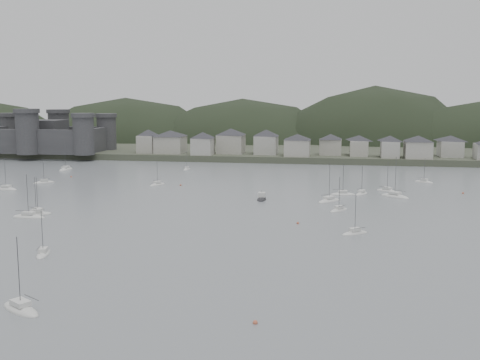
# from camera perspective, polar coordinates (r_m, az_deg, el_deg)

# --- Properties ---
(ground) EXTENTS (900.00, 900.00, 0.00)m
(ground) POSITION_cam_1_polar(r_m,az_deg,el_deg) (102.69, -7.18, -9.31)
(ground) COLOR slate
(ground) RESTS_ON ground
(far_shore_land) EXTENTS (900.00, 250.00, 3.00)m
(far_shore_land) POSITION_cam_1_polar(r_m,az_deg,el_deg) (390.74, 5.47, 3.94)
(far_shore_land) COLOR #383D2D
(far_shore_land) RESTS_ON ground
(forested_ridge) EXTENTS (851.55, 103.94, 102.57)m
(forested_ridge) POSITION_cam_1_polar(r_m,az_deg,el_deg) (366.20, 5.89, 1.64)
(forested_ridge) COLOR black
(forested_ridge) RESTS_ON ground
(castle) EXTENTS (66.00, 43.00, 20.00)m
(castle) POSITION_cam_1_polar(r_m,az_deg,el_deg) (311.91, -18.86, 4.19)
(castle) COLOR #373739
(castle) RESTS_ON far_shore_land
(waterfront_town) EXTENTS (451.48, 28.46, 12.92)m
(waterfront_town) POSITION_cam_1_polar(r_m,az_deg,el_deg) (278.64, 14.18, 3.46)
(waterfront_town) COLOR #9E9C91
(waterfront_town) RESTS_ON far_shore_land
(sailboat_lead) EXTENTS (5.31, 7.40, 9.80)m
(sailboat_lead) POSITION_cam_1_polar(r_m,az_deg,el_deg) (187.04, 11.98, -1.35)
(sailboat_lead) COLOR silver
(sailboat_lead) RESTS_ON ground
(moored_fleet) EXTENTS (218.98, 168.67, 13.40)m
(moored_fleet) POSITION_cam_1_polar(r_m,az_deg,el_deg) (164.49, -7.06, -2.55)
(moored_fleet) COLOR silver
(moored_fleet) RESTS_ON ground
(motor_launch_far) EXTENTS (2.92, 7.51, 3.78)m
(motor_launch_far) POSITION_cam_1_polar(r_m,az_deg,el_deg) (173.78, 2.17, -1.87)
(motor_launch_far) COLOR black
(motor_launch_far) RESTS_ON ground
(mooring_buoys) EXTENTS (160.78, 131.59, 0.70)m
(mooring_buoys) POSITION_cam_1_polar(r_m,az_deg,el_deg) (157.65, -0.20, -2.97)
(mooring_buoys) COLOR #BB5A3E
(mooring_buoys) RESTS_ON ground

